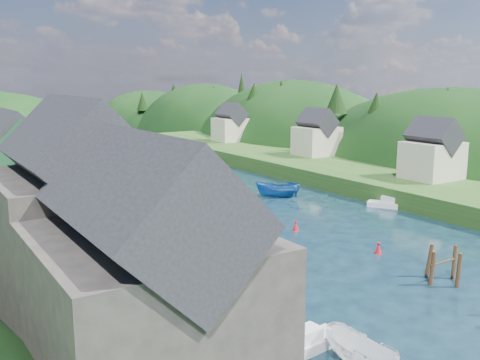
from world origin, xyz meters
TOP-DOWN VIEW (x-y plane):
  - ground at (0.00, 50.00)m, footprint 600.00×600.00m
  - hillside_right at (45.00, 75.00)m, footprint 36.00×245.56m
  - far_hills at (1.22, 174.01)m, footprint 103.00×68.00m
  - hill_trees at (-0.01, 64.53)m, footprint 91.32×149.67m
  - quay_left at (-24.00, 20.00)m, footprint 12.00×110.00m
  - quayside_buildings at (-26.00, 6.39)m, footprint 8.00×35.84m
  - terrace_right at (25.00, 40.00)m, footprint 16.00×120.00m
  - right_bank_cottages at (28.00, 48.33)m, footprint 9.00×59.24m
  - piling_cluster_far at (1.52, 0.87)m, footprint 3.26×3.04m
  - channel_buoy_near at (2.51, 8.48)m, footprint 0.70×0.70m
  - channel_buoy_far at (0.94, 18.58)m, footprint 0.70×0.70m
  - moored_boats at (-2.24, 25.43)m, footprint 37.56×94.13m

SIDE VIEW (x-z plane):
  - far_hills at x=1.22m, z-range -32.80..11.20m
  - hillside_right at x=45.00m, z-range -31.41..16.59m
  - ground at x=0.00m, z-range 0.00..0.00m
  - channel_buoy_near at x=2.51m, z-range -0.07..1.03m
  - channel_buoy_far at x=0.94m, z-range -0.07..1.03m
  - moored_boats at x=-2.24m, z-range -0.54..1.80m
  - quay_left at x=-24.00m, z-range 0.00..2.00m
  - piling_cluster_far at x=1.52m, z-range -0.57..2.77m
  - terrace_right at x=25.00m, z-range 0.00..2.40m
  - right_bank_cottages at x=28.00m, z-range 1.64..10.05m
  - quayside_buildings at x=-26.00m, z-range 0.64..13.54m
  - hill_trees at x=-0.01m, z-range 5.13..17.12m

